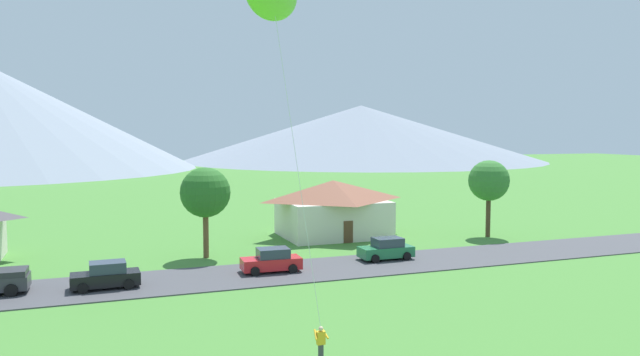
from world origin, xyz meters
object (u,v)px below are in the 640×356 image
object	(u,v)px
house_left_center	(333,207)
parked_car_green_mid_west	(386,249)
parked_car_black_mid_east	(106,276)
tree_near_left	(205,193)
parked_car_red_west_end	(272,261)
tree_center	(489,181)

from	to	relation	value
house_left_center	parked_car_green_mid_west	world-z (taller)	house_left_center
house_left_center	parked_car_black_mid_east	size ratio (longest dim) A/B	2.42
house_left_center	tree_near_left	bearing A→B (deg)	-156.59
house_left_center	tree_near_left	distance (m)	14.44
tree_near_left	parked_car_red_west_end	distance (m)	8.74
parked_car_green_mid_west	house_left_center	bearing A→B (deg)	89.86
tree_center	parked_car_black_mid_east	bearing A→B (deg)	-167.29
tree_near_left	parked_car_black_mid_east	world-z (taller)	tree_near_left
house_left_center	parked_car_black_mid_east	bearing A→B (deg)	-147.66
house_left_center	parked_car_black_mid_east	world-z (taller)	house_left_center
tree_near_left	parked_car_black_mid_east	distance (m)	11.47
tree_center	parked_car_red_west_end	xyz separation A→B (m)	(-23.33, -7.07, -4.46)
tree_center	parked_car_green_mid_west	bearing A→B (deg)	-156.06
tree_near_left	tree_center	distance (m)	26.85
tree_near_left	parked_car_green_mid_west	bearing A→B (deg)	-23.95
house_left_center	tree_near_left	world-z (taller)	tree_near_left
house_left_center	parked_car_green_mid_west	xyz separation A→B (m)	(-0.03, -11.45, -1.92)
house_left_center	tree_center	size ratio (longest dim) A/B	1.41
parked_car_red_west_end	house_left_center	bearing A→B (deg)	52.36
parked_car_red_west_end	tree_center	bearing A→B (deg)	16.86
parked_car_red_west_end	parked_car_green_mid_west	size ratio (longest dim) A/B	1.02
parked_car_red_west_end	parked_car_black_mid_east	distance (m)	11.13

